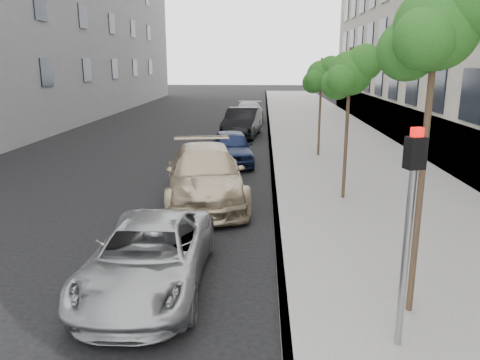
# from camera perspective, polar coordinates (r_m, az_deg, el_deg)

# --- Properties ---
(sidewalk) EXTENTS (6.40, 72.00, 0.14)m
(sidewalk) POSITION_cam_1_polar(r_m,az_deg,el_deg) (29.94, 9.54, 6.40)
(sidewalk) COLOR gray
(sidewalk) RESTS_ON ground
(curb) EXTENTS (0.15, 72.00, 0.14)m
(curb) POSITION_cam_1_polar(r_m,az_deg,el_deg) (29.74, 3.52, 6.52)
(curb) COLOR #9E9B93
(curb) RESTS_ON ground
(tree_near) EXTENTS (1.58, 1.38, 5.15)m
(tree_near) POSITION_cam_1_polar(r_m,az_deg,el_deg) (7.40, 23.02, 16.60)
(tree_near) COLOR #38281C
(tree_near) RESTS_ON sidewalk
(tree_mid) EXTENTS (1.60, 1.40, 4.39)m
(tree_mid) POSITION_cam_1_polar(r_m,az_deg,el_deg) (13.69, 13.35, 12.54)
(tree_mid) COLOR #38281C
(tree_mid) RESTS_ON sidewalk
(tree_far) EXTENTS (1.60, 1.40, 4.15)m
(tree_far) POSITION_cam_1_polar(r_m,az_deg,el_deg) (20.13, 9.97, 12.45)
(tree_far) COLOR #38281C
(tree_far) RESTS_ON sidewalk
(signal_pole) EXTENTS (0.28, 0.24, 3.10)m
(signal_pole) POSITION_cam_1_polar(r_m,az_deg,el_deg) (6.61, 19.96, -3.97)
(signal_pole) COLOR #939699
(signal_pole) RESTS_ON sidewalk
(minivan) EXTENTS (2.08, 4.44, 1.23)m
(minivan) POSITION_cam_1_polar(r_m,az_deg,el_deg) (8.79, -11.05, -9.07)
(minivan) COLOR #9EA0A2
(minivan) RESTS_ON ground
(suv) EXTENTS (3.10, 5.82, 1.61)m
(suv) POSITION_cam_1_polar(r_m,az_deg,el_deg) (13.89, -4.31, 0.67)
(suv) COLOR tan
(suv) RESTS_ON ground
(sedan_blue) EXTENTS (2.09, 4.11, 1.34)m
(sedan_blue) POSITION_cam_1_polar(r_m,az_deg,el_deg) (19.08, -1.04, 4.03)
(sedan_blue) COLOR #111A3A
(sedan_blue) RESTS_ON ground
(sedan_black) EXTENTS (2.16, 4.92, 1.57)m
(sedan_black) POSITION_cam_1_polar(r_m,az_deg,el_deg) (25.99, 0.27, 7.02)
(sedan_black) COLOR black
(sedan_black) RESTS_ON ground
(sedan_rear) EXTENTS (2.07, 4.85, 1.39)m
(sedan_rear) POSITION_cam_1_polar(r_m,az_deg,el_deg) (31.88, 1.03, 8.19)
(sedan_rear) COLOR #929699
(sedan_rear) RESTS_ON ground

